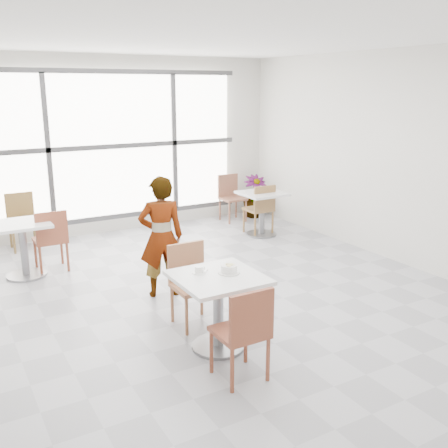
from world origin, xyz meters
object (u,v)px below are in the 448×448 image
person (161,237)px  bg_chair_left_near (51,237)px  main_table (218,298)px  bg_table_right (262,207)px  chair_near (245,328)px  bg_chair_right_near (261,206)px  coffee_cup (199,270)px  bg_chair_left_far (22,217)px  bg_table_left (23,242)px  plant_right (255,196)px  chair_far (191,278)px  oatmeal_bowl (229,269)px  bg_chair_right_far (231,194)px

person → bg_chair_left_near: size_ratio=1.70×
main_table → bg_table_right: (2.58, 3.07, -0.04)m
chair_near → bg_chair_right_near: bearing=-125.6°
main_table → bg_table_right: bearing=50.0°
main_table → coffee_cup: bearing=127.3°
main_table → bg_chair_left_far: bg_chair_left_far is taller
person → bg_table_left: (-1.35, 1.51, -0.25)m
plant_right → bg_table_left: bearing=-164.8°
bg_chair_right_near → chair_far: bearing=43.8°
plant_right → oatmeal_bowl: bearing=-126.0°
bg_chair_right_far → bg_chair_right_near: bearing=-93.1°
chair_far → coffee_cup: 0.59m
bg_table_right → oatmeal_bowl: bearing=-128.7°
person → bg_table_left: person is taller
bg_chair_right_near → bg_chair_right_far: size_ratio=1.00×
bg_chair_left_far → bg_table_left: bearing=-98.2°
oatmeal_bowl → person: (-0.07, 1.48, -0.05)m
main_table → bg_chair_left_near: bg_chair_left_near is taller
chair_near → oatmeal_bowl: bearing=-109.1°
main_table → bg_chair_left_near: (-0.93, 3.01, -0.02)m
bg_chair_left_far → oatmeal_bowl: bearing=-74.3°
oatmeal_bowl → bg_chair_right_near: bearing=51.6°
bg_chair_left_near → bg_chair_left_far: size_ratio=1.00×
coffee_cup → bg_chair_left_far: (-0.98, 4.20, -0.28)m
oatmeal_bowl → person: size_ratio=0.14×
oatmeal_bowl → bg_table_left: oatmeal_bowl is taller
bg_chair_left_near → bg_chair_right_far: size_ratio=1.00×
chair_far → bg_table_right: bearing=43.5°
main_table → bg_table_left: size_ratio=1.07×
main_table → bg_chair_right_near: (2.58, 3.10, -0.02)m
oatmeal_bowl → coffee_cup: (-0.25, 0.14, -0.01)m
coffee_cup → bg_table_right: bearing=47.2°
oatmeal_bowl → bg_chair_right_far: size_ratio=0.24×
main_table → bg_chair_right_near: bg_chair_right_near is taller
bg_table_left → bg_chair_right_far: bearing=17.4°
main_table → chair_near: (-0.09, -0.63, -0.02)m
oatmeal_bowl → plant_right: bearing=54.0°
chair_far → bg_chair_right_far: bearing=53.8°
bg_table_right → bg_chair_left_far: 3.89m
coffee_cup → bg_chair_left_near: 2.98m
bg_table_right → bg_chair_right_far: size_ratio=0.86×
bg_table_left → plant_right: bearing=15.2°
bg_table_right → main_table: bearing=-130.0°
bg_table_left → bg_table_right: size_ratio=1.00×
coffee_cup → bg_table_right: size_ratio=0.21×
main_table → bg_chair_left_far: size_ratio=0.92×
bg_table_left → bg_chair_left_near: bg_chair_left_near is taller
oatmeal_bowl → plant_right: 5.20m
plant_right → person: bearing=-138.9°
person → chair_far: bearing=102.9°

